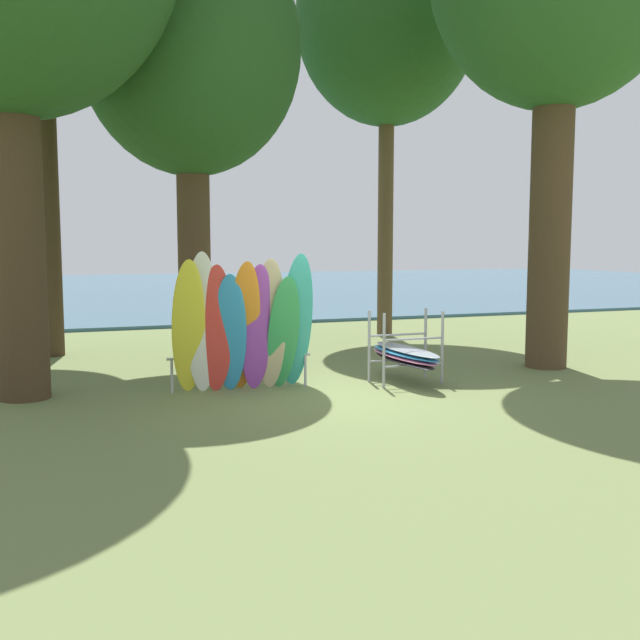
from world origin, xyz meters
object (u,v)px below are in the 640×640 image
board_storage_rack (405,354)px  leaning_board_pile (243,328)px  tree_far_right_back (387,19)px  tree_mid_behind (191,51)px

board_storage_rack → leaning_board_pile: bearing=177.9°
tree_far_right_back → leaning_board_pile: size_ratio=4.54×
leaning_board_pile → tree_far_right_back: bearing=48.1°
leaning_board_pile → board_storage_rack: bearing=-2.1°
tree_mid_behind → leaning_board_pile: (0.25, -2.84, -4.95)m
board_storage_rack → tree_mid_behind: bearing=136.2°
tree_mid_behind → tree_far_right_back: (5.51, 3.03, 1.99)m
tree_far_right_back → leaning_board_pile: tree_far_right_back is taller
tree_far_right_back → board_storage_rack: (-2.43, -5.97, -7.49)m
tree_far_right_back → board_storage_rack: bearing=-112.2°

